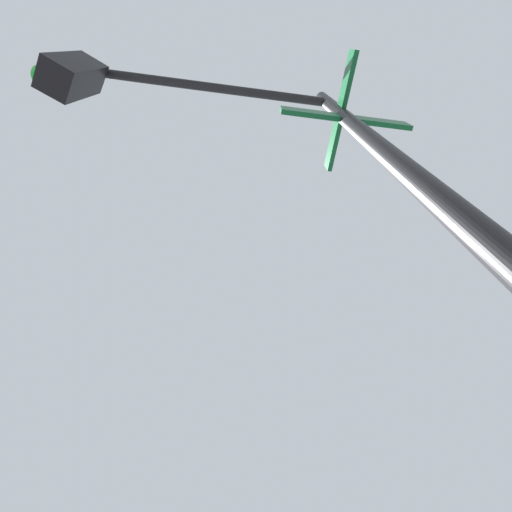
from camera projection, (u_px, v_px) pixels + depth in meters
The scene contains 1 object.
traffic_signal_near at pixel (207, 107), 2.71m from camera, with size 1.60×2.94×5.49m.
Camera 1 is at (-6.97, -5.97, 0.99)m, focal length 25.41 mm.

